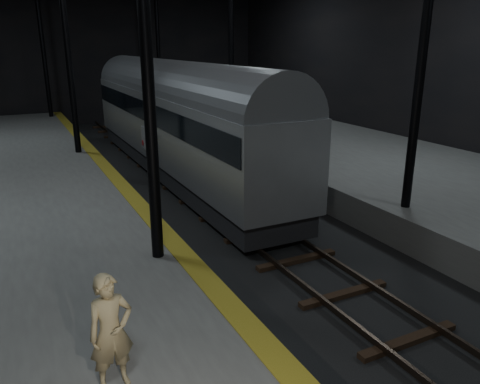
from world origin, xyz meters
TOP-DOWN VIEW (x-y plane):
  - ground at (0.00, 0.00)m, footprint 44.00×44.00m
  - platform_right at (7.50, 0.00)m, footprint 9.00×43.80m
  - tactile_strip at (-3.25, 0.00)m, footprint 0.50×43.80m
  - track at (0.00, 0.00)m, footprint 2.40×43.00m
  - train at (-0.00, 5.68)m, footprint 2.74×18.26m
  - woman at (-5.60, -7.84)m, footprint 0.68×0.50m

SIDE VIEW (x-z plane):
  - ground at x=0.00m, z-range 0.00..0.00m
  - track at x=0.00m, z-range -0.05..0.19m
  - platform_right at x=7.50m, z-range 0.00..1.00m
  - tactile_strip at x=-3.25m, z-range 1.00..1.01m
  - woman at x=-5.60m, z-range 1.00..2.72m
  - train at x=0.00m, z-range 0.28..5.16m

